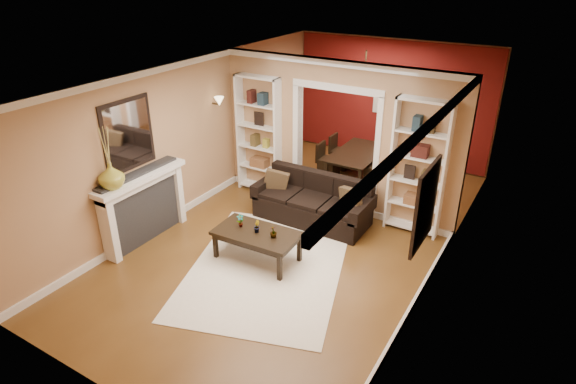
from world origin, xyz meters
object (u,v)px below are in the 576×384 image
Objects in this scene: fireplace at (145,208)px; dining_table at (359,165)px; bookshelf_right at (418,168)px; coffee_table at (257,246)px; bookshelf_left at (259,136)px; sofa at (312,200)px.

fireplace is 4.56m from dining_table.
fireplace is at bearing 154.27° from dining_table.
bookshelf_right is at bearing 34.80° from fireplace.
coffee_table is 0.56× the size of bookshelf_right.
sofa is at bearing -21.37° from bookshelf_left.
sofa is at bearing 43.96° from fireplace.
bookshelf_right is 1.35× the size of fireplace.
coffee_table is at bearing -129.91° from bookshelf_right.
fireplace is (-0.54, -2.53, -0.57)m from bookshelf_left.
fireplace reaches higher than sofa.
sofa is at bearing -178.80° from dining_table.
bookshelf_left is (-1.48, 0.58, 0.74)m from sofa.
bookshelf_right is (1.62, 0.58, 0.74)m from sofa.
coffee_table is at bearing -95.19° from sofa.
bookshelf_left reaches higher than dining_table.
coffee_table is 0.76× the size of fireplace.
bookshelf_left is 1.42× the size of dining_table.
bookshelf_left is at bearing 77.95° from fireplace.
dining_table is (0.09, 3.67, 0.04)m from coffee_table.
sofa is 1.61× the size of coffee_table.
bookshelf_left is 3.10m from bookshelf_right.
sofa is 1.53m from coffee_table.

